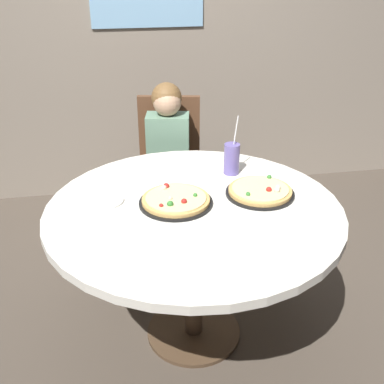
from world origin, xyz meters
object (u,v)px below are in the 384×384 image
Objects in this scene: dining_table at (194,223)px; diner_child at (168,181)px; pizza_veggie at (176,201)px; plate_small at (104,201)px; pizza_cheese at (260,191)px; soda_cup at (232,159)px; chair_wooden at (169,162)px.

diner_child is at bearing 90.95° from dining_table.
dining_table is 3.98× the size of pizza_veggie.
pizza_veggie is at bearing -94.51° from diner_child.
plate_small is (-0.38, -0.71, 0.27)m from diner_child.
dining_table is 7.45× the size of plate_small.
dining_table is at bearing -16.99° from plate_small.
pizza_cheese is at bearing -4.52° from plate_small.
soda_cup is at bearing -62.48° from diner_child.
pizza_cheese is at bearing 2.89° from pizza_veggie.
dining_table is 1.02m from chair_wooden.
pizza_cheese reaches higher than plate_small.
pizza_cheese is 1.06× the size of soda_cup.
plate_small is (-0.73, 0.06, -0.01)m from pizza_cheese.
pizza_veggie reaches higher than plate_small.
plate_small is (-0.40, 0.12, 0.09)m from dining_table.
pizza_veggie is 1.87× the size of plate_small.
soda_cup reaches higher than pizza_cheese.
pizza_veggie reaches higher than dining_table.
dining_table is at bearing -169.01° from pizza_cheese.
pizza_cheese is (0.33, 0.06, 0.10)m from dining_table.
pizza_veggie is (-0.08, 0.04, 0.10)m from dining_table.
soda_cup is 0.69m from plate_small.
soda_cup is at bearing -71.13° from chair_wooden.
diner_child is (-0.01, 0.83, -0.18)m from dining_table.
soda_cup is at bearing 40.06° from pizza_veggie.
pizza_veggie is at bearing -13.63° from plate_small.
soda_cup reaches higher than dining_table.
plate_small is (-0.41, -0.89, 0.22)m from chair_wooden.
chair_wooden is 0.88× the size of diner_child.
soda_cup reaches higher than plate_small.
chair_wooden is 2.82× the size of pizza_veggie.
chair_wooden reaches higher than pizza_veggie.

